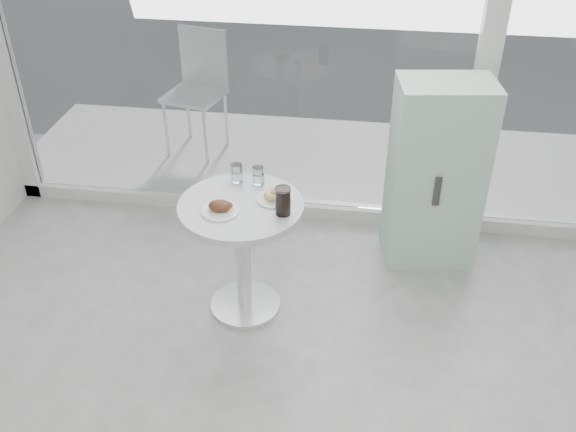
% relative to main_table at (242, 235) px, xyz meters
% --- Properties ---
extents(main_table, '(0.72, 0.72, 0.77)m').
position_rel_main_table_xyz_m(main_table, '(0.00, 0.00, 0.00)').
color(main_table, silver).
rests_on(main_table, ground).
extents(patio_deck, '(5.60, 1.60, 0.05)m').
position_rel_main_table_xyz_m(patio_deck, '(0.50, 1.90, -0.53)').
color(patio_deck, silver).
rests_on(patio_deck, ground).
extents(mint_cabinet, '(0.64, 0.47, 1.28)m').
position_rel_main_table_xyz_m(mint_cabinet, '(1.14, 0.72, 0.09)').
color(mint_cabinet, '#9BC6AD').
rests_on(mint_cabinet, ground).
extents(patio_chair, '(0.54, 0.54, 1.03)m').
position_rel_main_table_xyz_m(patio_chair, '(-0.79, 2.00, 0.09)').
color(patio_chair, silver).
rests_on(patio_chair, patio_deck).
extents(plate_fritter, '(0.21, 0.21, 0.07)m').
position_rel_main_table_xyz_m(plate_fritter, '(-0.09, -0.09, 0.25)').
color(plate_fritter, white).
rests_on(plate_fritter, main_table).
extents(plate_donut, '(0.21, 0.21, 0.05)m').
position_rel_main_table_xyz_m(plate_donut, '(0.18, 0.07, 0.24)').
color(plate_donut, white).
rests_on(plate_donut, main_table).
extents(water_tumbler_a, '(0.07, 0.07, 0.12)m').
position_rel_main_table_xyz_m(water_tumbler_a, '(-0.07, 0.24, 0.27)').
color(water_tumbler_a, white).
rests_on(water_tumbler_a, main_table).
extents(water_tumbler_b, '(0.07, 0.07, 0.11)m').
position_rel_main_table_xyz_m(water_tumbler_b, '(0.06, 0.23, 0.27)').
color(water_tumbler_b, white).
rests_on(water_tumbler_b, main_table).
extents(cola_glass, '(0.09, 0.09, 0.17)m').
position_rel_main_table_xyz_m(cola_glass, '(0.25, -0.06, 0.30)').
color(cola_glass, white).
rests_on(cola_glass, main_table).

